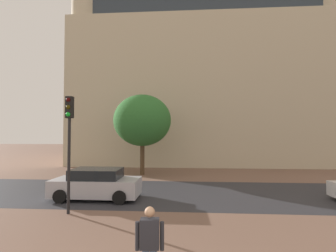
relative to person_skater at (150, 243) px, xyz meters
name	(u,v)px	position (x,y,z in m)	size (l,w,h in m)	color
ground_plane	(167,192)	(-0.26, 8.54, -0.96)	(120.00, 120.00, 0.00)	brown
street_asphalt_strip	(167,193)	(-0.26, 8.36, -0.96)	(120.00, 6.55, 0.00)	#2D2D33
landmark_building	(200,83)	(2.63, 25.93, 8.82)	(28.10, 16.10, 37.09)	beige
person_skater	(150,243)	(0.00, 0.00, 0.00)	(0.61, 0.32, 1.73)	slate
car_silver	(97,184)	(-3.70, 6.92, -0.24)	(4.30, 2.02, 1.50)	#B2B2BC
traffic_light_pole	(69,132)	(-4.02, 4.57, 2.39)	(0.28, 0.34, 4.81)	black
tree_curb_far	(142,120)	(-2.64, 14.11, 3.36)	(4.57, 4.57, 6.39)	#4C3823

